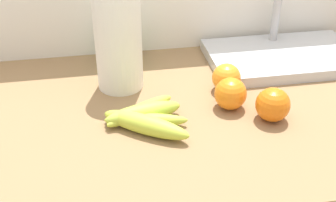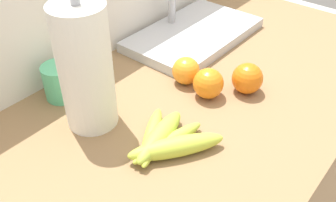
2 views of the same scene
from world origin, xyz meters
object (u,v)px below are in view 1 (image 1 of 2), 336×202
(banana_bunch, at_px, (144,118))
(orange_back_left, at_px, (230,94))
(orange_center, at_px, (226,78))
(sink_basin, at_px, (284,56))
(mug, at_px, (122,48))
(orange_right, at_px, (273,105))
(paper_towel_roll, at_px, (118,34))

(banana_bunch, bearing_deg, orange_back_left, 9.98)
(orange_back_left, bearing_deg, banana_bunch, -170.02)
(banana_bunch, bearing_deg, orange_center, 27.51)
(orange_center, bearing_deg, sink_basin, 31.62)
(orange_back_left, bearing_deg, mug, 129.38)
(orange_right, bearing_deg, mug, 131.92)
(banana_bunch, height_order, orange_right, orange_right)
(banana_bunch, bearing_deg, sink_basin, 29.54)
(orange_center, bearing_deg, orange_back_left, -99.78)
(banana_bunch, relative_size, sink_basin, 0.48)
(banana_bunch, xyz_separation_m, orange_back_left, (0.21, 0.04, 0.02))
(orange_back_left, xyz_separation_m, sink_basin, (0.22, 0.21, -0.02))
(orange_back_left, distance_m, paper_towel_roll, 0.31)
(orange_back_left, xyz_separation_m, orange_right, (0.08, -0.06, 0.00))
(banana_bunch, relative_size, orange_back_left, 2.65)
(sink_basin, bearing_deg, mug, 170.90)
(sink_basin, relative_size, mug, 4.84)
(banana_bunch, bearing_deg, orange_right, -5.35)
(banana_bunch, distance_m, paper_towel_roll, 0.23)
(orange_center, relative_size, paper_towel_roll, 0.23)
(orange_right, distance_m, mug, 0.47)
(paper_towel_roll, distance_m, sink_basin, 0.49)
(paper_towel_roll, bearing_deg, orange_center, -15.41)
(orange_right, xyz_separation_m, sink_basin, (0.14, 0.27, -0.02))
(orange_right, xyz_separation_m, orange_center, (-0.07, 0.14, -0.00))
(banana_bunch, height_order, mug, mug)
(orange_right, relative_size, mug, 0.89)
(orange_center, xyz_separation_m, mug, (-0.25, 0.20, 0.01))
(orange_right, distance_m, sink_basin, 0.31)
(orange_center, height_order, mug, mug)
(orange_back_left, height_order, orange_right, orange_right)
(orange_back_left, relative_size, orange_right, 0.98)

